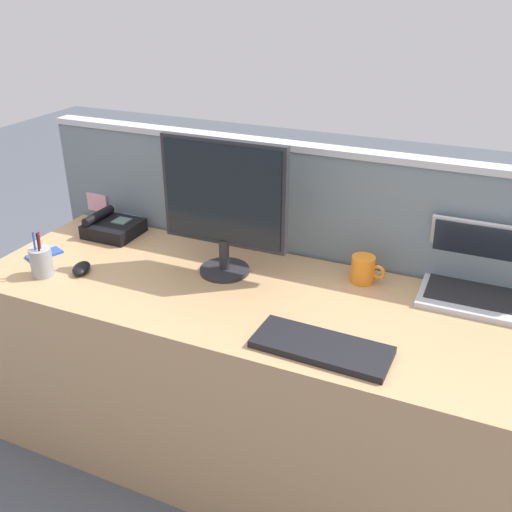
% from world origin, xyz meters
% --- Properties ---
extents(ground_plane, '(10.00, 10.00, 0.00)m').
position_xyz_m(ground_plane, '(0.00, 0.00, 0.00)').
color(ground_plane, '#4C515B').
extents(desk, '(1.96, 0.68, 0.73)m').
position_xyz_m(desk, '(0.00, 0.00, 0.37)').
color(desk, tan).
rests_on(desk, ground_plane).
extents(cubicle_divider, '(2.11, 0.08, 1.16)m').
position_xyz_m(cubicle_divider, '(-0.00, 0.38, 0.58)').
color(cubicle_divider, slate).
rests_on(cubicle_divider, ground_plane).
extents(desktop_monitor, '(0.46, 0.18, 0.49)m').
position_xyz_m(desktop_monitor, '(-0.15, 0.11, 1.01)').
color(desktop_monitor, '#232328').
rests_on(desktop_monitor, desk).
extents(laptop, '(0.35, 0.27, 0.25)m').
position_xyz_m(laptop, '(0.70, 0.30, 0.80)').
color(laptop, '#B2B5BC').
rests_on(laptop, desk).
extents(desk_phone, '(0.21, 0.19, 0.09)m').
position_xyz_m(desk_phone, '(-0.72, 0.22, 0.77)').
color(desk_phone, black).
rests_on(desk_phone, desk).
extents(keyboard_main, '(0.40, 0.17, 0.02)m').
position_xyz_m(keyboard_main, '(0.32, -0.21, 0.74)').
color(keyboard_main, black).
rests_on(keyboard_main, desk).
extents(computer_mouse_right_hand, '(0.09, 0.12, 0.03)m').
position_xyz_m(computer_mouse_right_hand, '(-0.63, -0.11, 0.75)').
color(computer_mouse_right_hand, black).
rests_on(computer_mouse_right_hand, desk).
extents(pen_cup, '(0.08, 0.08, 0.17)m').
position_xyz_m(pen_cup, '(-0.74, -0.18, 0.79)').
color(pen_cup, '#99999E').
rests_on(pen_cup, desk).
extents(cell_phone_blue_case, '(0.11, 0.14, 0.01)m').
position_xyz_m(cell_phone_blue_case, '(-0.85, -0.05, 0.74)').
color(cell_phone_blue_case, blue).
rests_on(cell_phone_blue_case, desk).
extents(coffee_mug, '(0.12, 0.08, 0.10)m').
position_xyz_m(coffee_mug, '(0.33, 0.24, 0.78)').
color(coffee_mug, orange).
rests_on(coffee_mug, desk).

